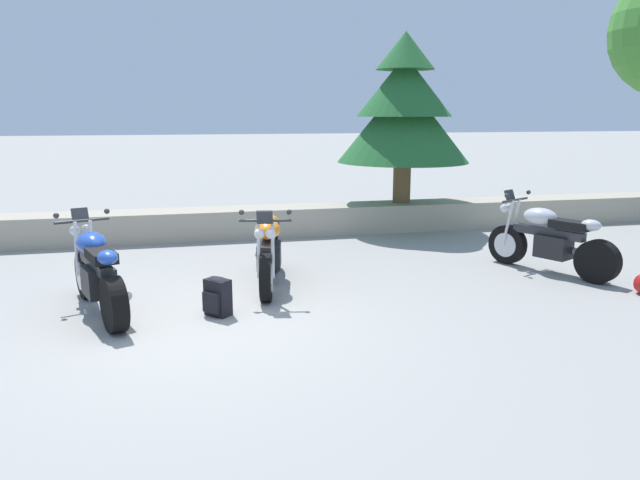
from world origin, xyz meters
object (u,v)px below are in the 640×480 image
motorcycle_blue_near_left (97,274)px  motorcycle_orange_centre (269,251)px  motorcycle_silver_far_right (549,241)px  rider_backpack (218,295)px  pine_tree_far_left (404,108)px

motorcycle_blue_near_left → motorcycle_orange_centre: same height
motorcycle_orange_centre → motorcycle_silver_far_right: 4.20m
motorcycle_orange_centre → rider_backpack: size_ratio=4.37×
motorcycle_blue_near_left → motorcycle_silver_far_right: (6.34, 0.45, 0.00)m
motorcycle_orange_centre → rider_backpack: 1.36m
motorcycle_blue_near_left → pine_tree_far_left: pine_tree_far_left is taller
motorcycle_orange_centre → motorcycle_silver_far_right: bearing=-3.2°
rider_backpack → pine_tree_far_left: bearing=48.9°
motorcycle_blue_near_left → motorcycle_orange_centre: 2.26m
motorcycle_blue_near_left → motorcycle_silver_far_right: same height
motorcycle_orange_centre → rider_backpack: bearing=-124.8°
motorcycle_blue_near_left → rider_backpack: size_ratio=4.23×
rider_backpack → pine_tree_far_left: pine_tree_far_left is taller
motorcycle_blue_near_left → rider_backpack: 1.46m
motorcycle_blue_near_left → pine_tree_far_left: size_ratio=0.59×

